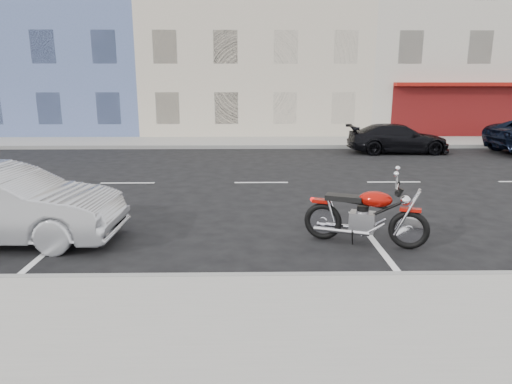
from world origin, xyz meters
The scene contains 11 objects.
ground centered at (0.00, 0.00, 0.00)m, with size 120.00×120.00×0.00m, color black.
sidewalk_near centered at (-5.00, -8.70, 0.07)m, with size 80.00×3.40×0.15m, color gray.
sidewalk_far centered at (-5.00, 8.70, 0.07)m, with size 80.00×3.40×0.15m, color gray.
curb_near centered at (-5.00, -7.00, 0.08)m, with size 80.00×0.12×0.16m, color gray.
curb_far centered at (-5.00, 7.00, 0.08)m, with size 80.00×0.12×0.16m, color gray.
bldg_blue centered at (-14.00, 16.30, 6.50)m, with size 12.00×12.00×13.00m, color #506397.
bldg_cream centered at (-2.00, 16.30, 5.75)m, with size 12.00×12.00×11.50m, color beige.
bldg_corner centered at (11.00, 16.30, 6.25)m, with size 14.00×12.00×12.50m, color #BCB6A7.
motorcycle centered at (0.53, -5.59, 0.52)m, with size 2.19×1.05×1.15m.
sedan_silver centered at (-7.02, -5.07, 0.73)m, with size 1.54×4.42×1.46m, color #A1A3A9.
car_far centered at (3.91, 5.71, 0.61)m, with size 1.70×4.19×1.21m, color black.
Camera 1 is at (-2.39, -13.35, 2.98)m, focal length 32.00 mm.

